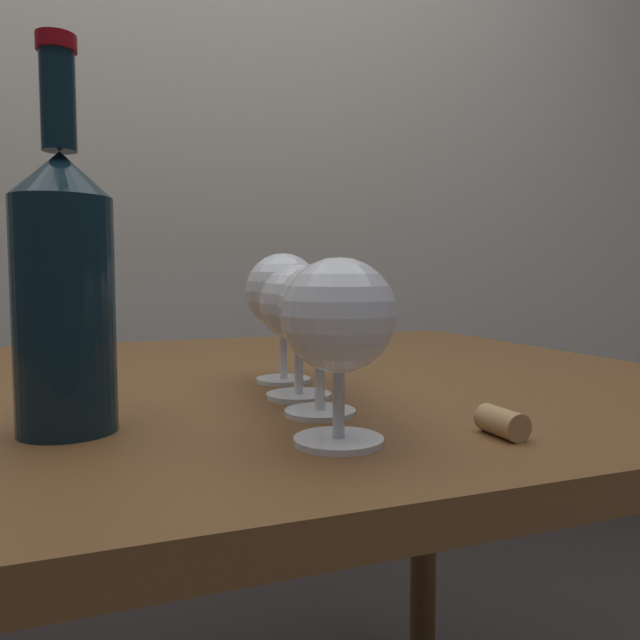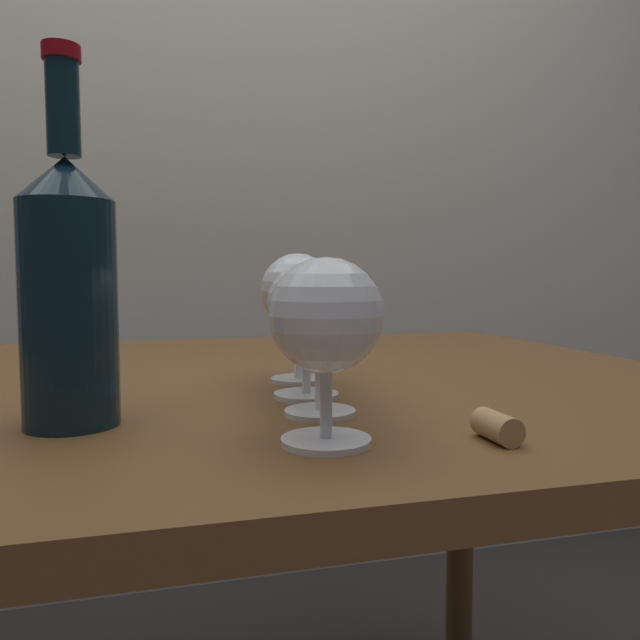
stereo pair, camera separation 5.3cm
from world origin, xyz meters
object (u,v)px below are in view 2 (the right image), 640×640
object	(u,v)px
wine_glass_port	(326,321)
wine_bottle	(68,285)
wine_glass_white	(320,310)
wine_glass_rose	(298,294)
wine_glass_chardonnay	(306,307)
cork	(497,427)

from	to	relation	value
wine_glass_port	wine_bottle	xyz separation A→B (m)	(-0.19, 0.11, 0.03)
wine_glass_white	wine_glass_rose	distance (m)	0.17
wine_glass_chardonnay	cork	bearing A→B (deg)	-62.87
wine_glass_port	cork	size ratio (longest dim) A/B	3.28
wine_glass_white	wine_glass_port	bearing A→B (deg)	-102.28
wine_glass_rose	cork	size ratio (longest dim) A/B	3.56
wine_glass_port	wine_glass_white	size ratio (longest dim) A/B	1.02
wine_glass_chardonnay	wine_glass_rose	world-z (taller)	wine_glass_rose
wine_glass_rose	wine_glass_white	bearing A→B (deg)	-96.29
wine_glass_white	wine_glass_chardonnay	xyz separation A→B (m)	(0.01, 0.08, -0.00)
wine_glass_white	wine_bottle	distance (m)	0.21
wine_glass_chardonnay	cork	distance (m)	0.23
wine_bottle	cork	xyz separation A→B (m)	(0.31, -0.13, -0.11)
cork	wine_glass_rose	bearing A→B (deg)	106.98
wine_glass_chardonnay	wine_bottle	size ratio (longest dim) A/B	0.44
wine_glass_chardonnay	wine_bottle	distance (m)	0.22
wine_glass_white	wine_bottle	bearing A→B (deg)	175.51
wine_glass_rose	wine_bottle	xyz separation A→B (m)	(-0.23, -0.15, 0.01)
wine_glass_port	wine_glass_rose	bearing A→B (deg)	81.59
wine_glass_port	wine_glass_chardonnay	xyz separation A→B (m)	(0.03, 0.17, 0.00)
wine_glass_chardonnay	wine_bottle	world-z (taller)	wine_bottle
wine_glass_port	wine_glass_white	distance (m)	0.09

